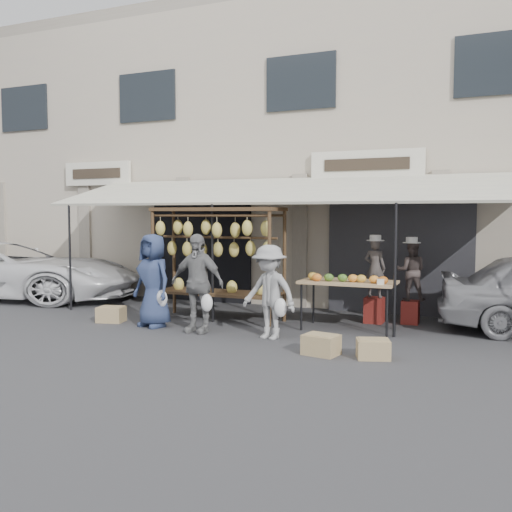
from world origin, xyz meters
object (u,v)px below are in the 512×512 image
at_px(vendor_left, 375,268).
at_px(crate_far, 111,314).
at_px(crate_near_b, 373,349).
at_px(banana_rack, 217,242).
at_px(customer_right, 269,292).
at_px(customer_mid, 197,283).
at_px(vendor_right, 411,271).
at_px(produce_table, 348,282).
at_px(crate_near_a, 321,345).
at_px(customer_left, 153,280).

distance_m(vendor_left, crate_far, 5.21).
bearing_deg(crate_near_b, vendor_left, 101.05).
bearing_deg(banana_rack, crate_far, -153.13).
xyz_separation_m(vendor_left, customer_right, (-1.35, -2.11, -0.27)).
xyz_separation_m(customer_mid, crate_near_b, (3.28, -0.64, -0.74)).
distance_m(banana_rack, customer_right, 2.06).
bearing_deg(crate_near_b, vendor_right, 87.62).
bearing_deg(vendor_left, banana_rack, 24.66).
xyz_separation_m(vendor_right, customer_mid, (-3.40, -2.28, -0.14)).
xyz_separation_m(produce_table, crate_near_a, (0.08, -1.92, -0.73)).
distance_m(customer_right, crate_near_a, 1.49).
height_order(vendor_left, crate_near_b, vendor_left).
height_order(banana_rack, customer_right, banana_rack).
bearing_deg(banana_rack, customer_right, -35.49).
xyz_separation_m(crate_near_a, crate_far, (-4.53, 0.90, -0.00)).
distance_m(produce_table, vendor_left, 0.98).
height_order(produce_table, vendor_right, vendor_right).
bearing_deg(produce_table, banana_rack, -178.14).
height_order(banana_rack, vendor_right, banana_rack).
xyz_separation_m(vendor_right, customer_left, (-4.40, -2.16, -0.15)).
distance_m(customer_mid, crate_near_a, 2.71).
height_order(customer_left, crate_near_a, customer_left).
relative_size(produce_table, crate_far, 3.44).
relative_size(banana_rack, crate_near_a, 5.17).
height_order(vendor_right, crate_near_b, vendor_right).
relative_size(customer_mid, customer_right, 1.11).
xyz_separation_m(vendor_left, customer_left, (-3.74, -1.99, -0.19)).
bearing_deg(vendor_left, vendor_right, -160.10).
height_order(produce_table, customer_right, customer_right).
relative_size(vendor_left, crate_far, 2.30).
bearing_deg(customer_left, crate_far, -166.86).
distance_m(banana_rack, customer_mid, 1.32).
bearing_deg(crate_far, crate_near_a, -11.20).
height_order(banana_rack, crate_far, banana_rack).
bearing_deg(produce_table, customer_right, -131.35).
bearing_deg(produce_table, crate_near_a, -87.70).
distance_m(banana_rack, vendor_right, 3.79).
relative_size(customer_left, crate_near_a, 3.46).
bearing_deg(crate_near_a, customer_right, 147.23).
height_order(produce_table, crate_near_a, produce_table).
bearing_deg(customer_right, vendor_right, 61.25).
xyz_separation_m(produce_table, crate_near_b, (0.84, -1.84, -0.74)).
distance_m(produce_table, customer_right, 1.59).
bearing_deg(banana_rack, crate_near_b, -27.01).
height_order(customer_mid, customer_right, customer_mid).
bearing_deg(banana_rack, vendor_left, 18.97).
distance_m(customer_mid, customer_right, 1.39).
bearing_deg(customer_mid, vendor_right, 34.91).
distance_m(vendor_left, crate_near_a, 2.98).
bearing_deg(crate_near_a, crate_far, 168.80).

